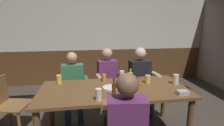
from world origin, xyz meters
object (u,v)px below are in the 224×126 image
Objects in this scene: condiment_caddy at (183,92)px; plate_0 at (111,87)px; person_2 at (141,77)px; pint_glass_4 at (59,79)px; pint_glass_3 at (176,79)px; chair_empty_near_right at (7,103)px; pint_glass_0 at (148,79)px; person_1 at (108,79)px; pint_glass_5 at (99,95)px; pint_glass_2 at (104,78)px; bottle_0 at (114,90)px; dining_table at (114,94)px; bottle_1 at (130,77)px; person_0 at (73,82)px; person_3 at (126,120)px; pint_glass_1 at (122,75)px.

condiment_caddy is 0.96m from plate_0.
person_2 reaches higher than pint_glass_4.
pint_glass_3 reaches higher than plate_0.
chair_empty_near_right is 2.54m from condiment_caddy.
person_2 is at bearing 81.73° from pint_glass_0.
person_1 is 8.20× the size of pint_glass_5.
person_1 is 10.09× the size of pint_glass_2.
chair_empty_near_right is 1.51m from pint_glass_2.
bottle_0 reaches higher than pint_glass_2.
person_1 reaches higher than pint_glass_0.
chair_empty_near_right reaches higher than pint_glass_0.
pint_glass_2 is at bearing 108.47° from dining_table.
chair_empty_near_right is 1.92m from bottle_1.
bottle_1 is (0.29, -0.45, 0.17)m from person_1.
person_0 is 0.90m from plate_0.
person_3 is 8.44× the size of pint_glass_1.
bottle_0 is at bearing 105.40° from person_3.
plate_0 is at bearing -77.44° from pint_glass_2.
person_1 is at bearing -4.25° from person_2.
person_1 is 1.17m from pint_glass_3.
condiment_caddy is 0.57× the size of plate_0.
person_1 is 1.34m from condiment_caddy.
person_0 is 0.95× the size of person_1.
condiment_caddy is (0.22, -1.05, 0.10)m from person_2.
pint_glass_5 is at bearing -101.55° from pint_glass_2.
person_1 is at bearing 128.91° from condiment_caddy.
person_1 reaches higher than pint_glass_3.
person_2 is 1.02× the size of person_3.
pint_glass_2 is at bearing 22.41° from person_2.
bottle_1 is at bearing 49.29° from person_2.
person_1 is at bearing 89.16° from dining_table.
person_3 is 1.01m from pint_glass_0.
pint_glass_0 is at bearing 121.79° from condiment_caddy.
pint_glass_2 is at bearing -165.46° from pint_glass_1.
pint_glass_2 is at bearing 102.56° from plate_0.
person_2 reaches higher than bottle_0.
pint_glass_5 is (-0.80, -0.50, 0.01)m from pint_glass_0.
bottle_1 is (-0.55, 0.59, 0.06)m from condiment_caddy.
chair_empty_near_right is (-1.59, -0.37, -0.19)m from person_1.
pint_glass_1 is (0.82, -0.29, 0.18)m from person_0.
pint_glass_1 is 0.32m from pint_glass_2.
dining_table is at bearing 97.05° from person_3.
bottle_1 is 1.68× the size of pint_glass_0.
pint_glass_2 is (1.47, -0.01, 0.34)m from chair_empty_near_right.
dining_table is 0.37m from pint_glass_2.
person_1 is at bearing 25.12° from pint_glass_4.
bottle_1 is at bearing 57.76° from bottle_0.
plate_0 is at bearing -147.23° from bottle_1.
pint_glass_5 is (-0.25, -0.36, 0.16)m from dining_table.
chair_empty_near_right is at bearing 18.04° from person_0.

